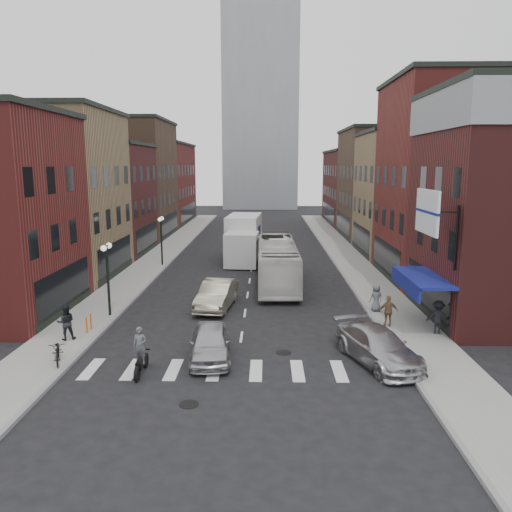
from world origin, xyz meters
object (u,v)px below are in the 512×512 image
Objects in this scene: bike_rack at (89,323)px; parked_bicycle at (58,351)px; streetlamp_far at (161,232)px; sedan_left_far at (217,295)px; billboard_sign at (429,213)px; ped_right_b at (388,311)px; ped_left_solo at (66,322)px; box_truck at (243,239)px; sedan_left_near at (210,343)px; transit_bus at (277,263)px; streetlamp_near at (107,266)px; curb_car at (378,346)px; ped_right_a at (438,317)px; motorcycle_rider at (140,353)px; ped_right_c at (376,298)px.

bike_rack is 3.96m from parked_bicycle.
streetlamp_far is 13.46m from sedan_left_far.
billboard_sign reaches higher than ped_right_b.
box_truck is at bearing -130.56° from ped_left_solo.
streetlamp_far is 20.86m from sedan_left_near.
transit_bus is at bearing -151.65° from ped_left_solo.
streetlamp_near is 0.45× the size of box_truck.
ped_right_b is at bearing -61.66° from box_truck.
transit_bus is at bearing 86.80° from curb_car.
sedan_left_near is 7.17m from curb_car.
streetlamp_near is 17.32m from ped_right_a.
streetlamp_near is at bearing 67.78° from parked_bicycle.
motorcycle_rider is 3.11m from sedan_left_near.
motorcycle_rider is at bearing -34.32° from parked_bicycle.
transit_bus is 2.25× the size of curb_car.
streetlamp_near is at bearing -140.53° from transit_bus.
transit_bus is 11.02m from ped_right_b.
curb_car reaches higher than parked_bicycle.
streetlamp_far is 7.24m from box_truck.
sedan_left_near is at bearing 32.69° from motorcycle_rider.
box_truck is (-9.39, 20.31, -4.22)m from billboard_sign.
streetlamp_far reaches higher than ped_right_b.
transit_bus reaches higher than sedan_left_near.
ped_right_b is at bearing -60.93° from transit_bus.
ped_right_a is at bearing -8.97° from streetlamp_near.
ped_right_b is at bearing 52.42° from curb_car.
billboard_sign is 0.90× the size of streetlamp_far.
streetlamp_near is 14.84m from curb_car.
ped_right_c is (15.00, 3.77, 0.37)m from bike_rack.
motorcycle_rider is at bearing 21.90° from ped_right_c.
box_truck reaches higher than sedan_left_far.
motorcycle_rider reaches higher than ped_right_b.
curb_car is 3.11× the size of ped_right_b.
billboard_sign is at bearing 58.49° from ped_right_a.
bike_rack is 13.97m from curb_car.
motorcycle_rider is 1.18× the size of ped_left_solo.
sedan_left_near is 2.56× the size of ped_right_a.
parked_bicycle is at bearing 32.69° from ped_right_a.
transit_bus is at bearing -34.68° from ped_right_a.
box_truck is 1.86× the size of sedan_left_far.
box_truck reaches higher than bike_rack.
sedan_left_far is 2.87× the size of ped_left_solo.
box_truck is 5.46× the size of ped_right_a.
ped_left_solo is (-4.43, 3.59, 0.07)m from motorcycle_rider.
curb_car is 3.26× the size of ped_right_c.
box_truck is at bearing 23.05° from streetlamp_far.
bike_rack is at bearing 177.17° from billboard_sign.
sedan_left_far is at bearing 76.73° from motorcycle_rider.
curb_car is (9.75, 1.42, -0.20)m from motorcycle_rider.
billboard_sign is at bearing 121.44° from ped_right_b.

